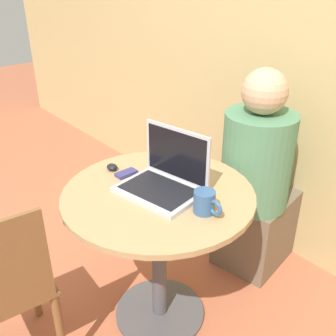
{
  "coord_description": "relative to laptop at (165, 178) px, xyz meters",
  "views": [
    {
      "loc": [
        1.12,
        -0.91,
        1.59
      ],
      "look_at": [
        0.01,
        0.05,
        0.82
      ],
      "focal_mm": 42.0,
      "sensor_mm": 36.0,
      "label": 1
    }
  ],
  "objects": [
    {
      "name": "ground_plane",
      "position": [
        -0.0,
        -0.03,
        -0.78
      ],
      "size": [
        12.0,
        12.0,
        0.0
      ],
      "primitive_type": "plane",
      "color": "#B26042"
    },
    {
      "name": "person_seated",
      "position": [
        0.02,
        0.65,
        -0.3
      ],
      "size": [
        0.42,
        0.59,
        1.17
      ],
      "color": "brown",
      "rests_on": "ground_plane"
    },
    {
      "name": "round_table",
      "position": [
        -0.0,
        -0.03,
        -0.23
      ],
      "size": [
        0.83,
        0.83,
        0.72
      ],
      "color": "#4C4C51",
      "rests_on": "ground_plane"
    },
    {
      "name": "laptop",
      "position": [
        0.0,
        0.0,
        0.0
      ],
      "size": [
        0.38,
        0.31,
        0.26
      ],
      "color": "#B7B7BC",
      "rests_on": "round_table"
    },
    {
      "name": "computer_mouse",
      "position": [
        -0.3,
        -0.07,
        -0.04
      ],
      "size": [
        0.06,
        0.05,
        0.03
      ],
      "color": "black",
      "rests_on": "round_table"
    },
    {
      "name": "back_wall",
      "position": [
        -0.0,
        0.93,
        0.52
      ],
      "size": [
        7.0,
        0.05,
        2.6
      ],
      "color": "tan",
      "rests_on": "ground_plane"
    },
    {
      "name": "coffee_cup",
      "position": [
        0.24,
        0.01,
        -0.01
      ],
      "size": [
        0.13,
        0.09,
        0.09
      ],
      "color": "#335684",
      "rests_on": "round_table"
    },
    {
      "name": "cell_phone",
      "position": [
        -0.22,
        -0.05,
        -0.05
      ],
      "size": [
        0.05,
        0.1,
        0.02
      ],
      "color": "navy",
      "rests_on": "round_table"
    }
  ]
}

